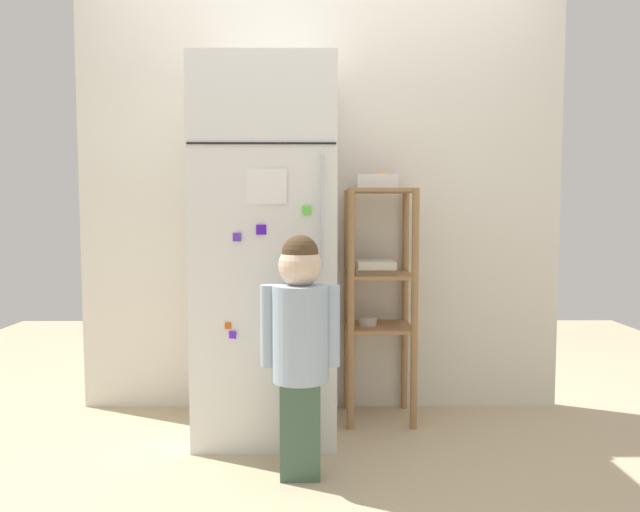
% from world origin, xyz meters
% --- Properties ---
extents(ground_plane, '(6.00, 6.00, 0.00)m').
position_xyz_m(ground_plane, '(0.00, 0.00, 0.00)').
color(ground_plane, tan).
extents(kitchen_wall_back, '(2.65, 0.03, 2.30)m').
position_xyz_m(kitchen_wall_back, '(0.00, 0.37, 1.15)').
color(kitchen_wall_back, silver).
rests_on(kitchen_wall_back, ground).
extents(refrigerator, '(0.66, 0.68, 1.80)m').
position_xyz_m(refrigerator, '(-0.26, 0.02, 0.90)').
color(refrigerator, white).
rests_on(refrigerator, ground).
extents(child_standing, '(0.32, 0.24, 1.00)m').
position_xyz_m(child_standing, '(-0.09, -0.53, 0.61)').
color(child_standing, '#415D49').
rests_on(child_standing, ground).
extents(pantry_shelf_unit, '(0.35, 0.35, 1.21)m').
position_xyz_m(pantry_shelf_unit, '(0.30, 0.17, 0.72)').
color(pantry_shelf_unit, '#9E7247').
rests_on(pantry_shelf_unit, ground).
extents(fruit_bin, '(0.21, 0.19, 0.09)m').
position_xyz_m(fruit_bin, '(0.30, 0.19, 1.25)').
color(fruit_bin, white).
rests_on(fruit_bin, pantry_shelf_unit).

